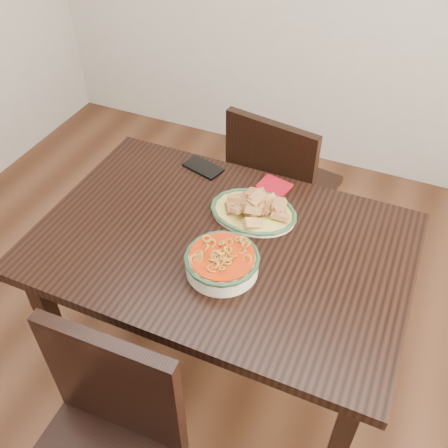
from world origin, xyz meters
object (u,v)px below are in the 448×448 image
at_px(fish_plate, 254,205).
at_px(smartphone, 203,167).
at_px(chair_far, 278,185).
at_px(chair_near, 103,446).
at_px(noodle_bowl, 222,260).
at_px(dining_table, 222,259).

relative_size(fish_plate, smartphone, 1.98).
relative_size(chair_far, chair_near, 1.00).
xyz_separation_m(noodle_bowl, smartphone, (-0.29, 0.47, -0.04)).
bearing_deg(chair_far, fish_plate, 106.04).
bearing_deg(chair_near, chair_far, 85.72).
distance_m(dining_table, chair_far, 0.69).
distance_m(fish_plate, smartphone, 0.34).
xyz_separation_m(chair_near, noodle_bowl, (0.13, 0.56, 0.29)).
xyz_separation_m(dining_table, smartphone, (-0.23, 0.35, 0.10)).
relative_size(dining_table, chair_far, 1.43).
distance_m(dining_table, chair_near, 0.70).
xyz_separation_m(dining_table, noodle_bowl, (0.05, -0.12, 0.14)).
height_order(dining_table, noodle_bowl, noodle_bowl).
height_order(fish_plate, smartphone, fish_plate).
xyz_separation_m(dining_table, fish_plate, (0.05, 0.17, 0.14)).
bearing_deg(noodle_bowl, smartphone, 121.66).
height_order(dining_table, chair_near, chair_near).
bearing_deg(chair_far, smartphone, 64.69).
relative_size(chair_far, fish_plate, 2.88).
bearing_deg(smartphone, chair_near, -65.89).
distance_m(chair_far, noodle_bowl, 0.85).
relative_size(chair_far, smartphone, 5.69).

